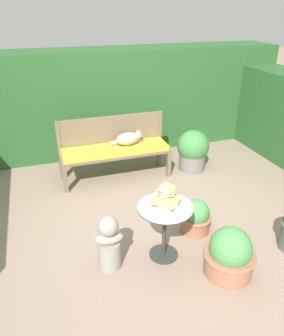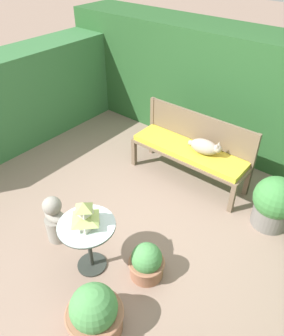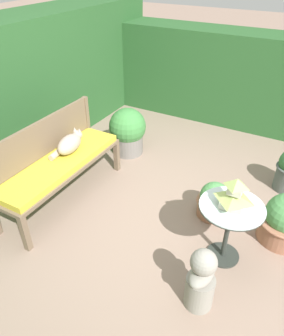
{
  "view_description": "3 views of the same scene",
  "coord_description": "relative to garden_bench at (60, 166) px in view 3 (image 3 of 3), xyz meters",
  "views": [
    {
      "loc": [
        -1.19,
        -3.23,
        2.41
      ],
      "look_at": [
        0.06,
        0.55,
        0.43
      ],
      "focal_mm": 35.0,
      "sensor_mm": 36.0,
      "label": 1
    },
    {
      "loc": [
        1.67,
        -2.04,
        2.91
      ],
      "look_at": [
        -0.29,
        0.35,
        0.6
      ],
      "focal_mm": 35.0,
      "sensor_mm": 36.0,
      "label": 2
    },
    {
      "loc": [
        -2.33,
        -1.07,
        2.43
      ],
      "look_at": [
        -0.02,
        0.22,
        0.65
      ],
      "focal_mm": 35.0,
      "sensor_mm": 36.0,
      "label": 3
    }
  ],
  "objects": [
    {
      "name": "bench_backrest",
      "position": [
        -0.0,
        0.22,
        0.23
      ],
      "size": [
        1.64,
        0.06,
        0.92
      ],
      "color": "brown",
      "rests_on": "ground"
    },
    {
      "name": "potted_plant_table_far",
      "position": [
        0.56,
        -1.6,
        -0.25
      ],
      "size": [
        0.38,
        0.38,
        0.41
      ],
      "color": "#9E664C",
      "rests_on": "ground"
    },
    {
      "name": "patio_table",
      "position": [
        0.04,
        -1.88,
        0.04
      ],
      "size": [
        0.57,
        0.57,
        0.62
      ],
      "color": "#2D332D",
      "rests_on": "ground"
    },
    {
      "name": "pagoda_birdhouse",
      "position": [
        0.04,
        -1.88,
        0.3
      ],
      "size": [
        0.25,
        0.25,
        0.29
      ],
      "color": "silver",
      "rests_on": "patio_table"
    },
    {
      "name": "ground",
      "position": [
        0.16,
        -1.18,
        -0.44
      ],
      "size": [
        30.0,
        30.0,
        0.0
      ],
      "primitive_type": "plane",
      "color": "gray"
    },
    {
      "name": "foliage_hedge_right",
      "position": [
        3.01,
        -0.97,
        0.28
      ],
      "size": [
        0.7,
        3.61,
        1.42
      ],
      "primitive_type": "cube",
      "color": "#285628",
      "rests_on": "ground"
    },
    {
      "name": "cat",
      "position": [
        0.21,
        0.02,
        0.17
      ],
      "size": [
        0.49,
        0.24,
        0.22
      ],
      "rotation": [
        0.0,
        0.0,
        0.12
      ],
      "color": "#A89989",
      "rests_on": "garden_bench"
    },
    {
      "name": "garden_bench",
      "position": [
        0.0,
        0.0,
        0.0
      ],
      "size": [
        1.64,
        0.49,
        0.51
      ],
      "color": "brown",
      "rests_on": "ground"
    },
    {
      "name": "potted_plant_path_edge",
      "position": [
        1.25,
        -0.1,
        -0.11
      ],
      "size": [
        0.51,
        0.51,
        0.66
      ],
      "color": "slate",
      "rests_on": "ground"
    },
    {
      "name": "garden_bust",
      "position": [
        -0.54,
        -1.86,
        -0.15
      ],
      "size": [
        0.31,
        0.23,
        0.6
      ],
      "rotation": [
        0.0,
        0.0,
        -0.12
      ],
      "color": "gray",
      "rests_on": "ground"
    }
  ]
}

